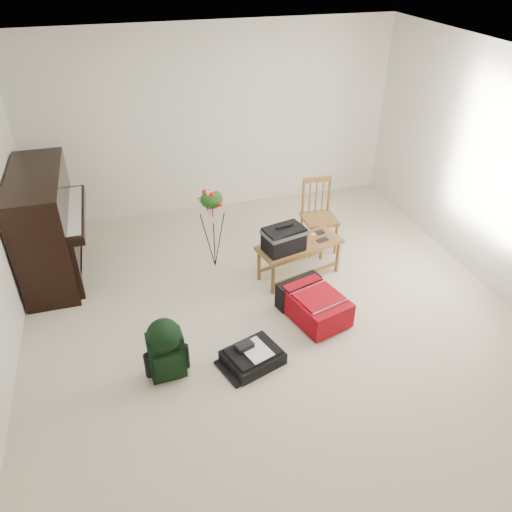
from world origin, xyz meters
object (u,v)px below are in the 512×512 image
object	(u,v)px
black_duffel	(253,356)
piano	(48,228)
green_backpack	(165,347)
bench	(287,239)
red_suitcase	(312,302)
flower_stand	(213,229)
dining_chair	(319,216)

from	to	relation	value
black_duffel	piano	bearing A→B (deg)	112.37
piano	green_backpack	bearing A→B (deg)	-62.83
bench	green_backpack	size ratio (longest dim) A/B	1.68
red_suitcase	flower_stand	size ratio (longest dim) A/B	0.80
bench	dining_chair	distance (m)	0.82
green_backpack	flower_stand	world-z (taller)	flower_stand
bench	dining_chair	world-z (taller)	dining_chair
bench	piano	bearing A→B (deg)	147.51
dining_chair	black_duffel	world-z (taller)	dining_chair
piano	dining_chair	xyz separation A→B (m)	(3.15, -0.34, -0.16)
black_duffel	red_suitcase	bearing A→B (deg)	13.79
bench	red_suitcase	size ratio (longest dim) A/B	1.25
black_duffel	green_backpack	world-z (taller)	green_backpack
bench	red_suitcase	bearing A→B (deg)	-99.19
dining_chair	flower_stand	world-z (taller)	flower_stand
green_backpack	flower_stand	size ratio (longest dim) A/B	0.60
bench	flower_stand	bearing A→B (deg)	133.11
red_suitcase	green_backpack	xyz separation A→B (m)	(-1.57, -0.44, 0.18)
piano	red_suitcase	distance (m)	3.06
bench	red_suitcase	world-z (taller)	bench
piano	flower_stand	world-z (taller)	piano
green_backpack	flower_stand	distance (m)	1.80
bench	black_duffel	distance (m)	1.47
piano	red_suitcase	world-z (taller)	piano
red_suitcase	flower_stand	world-z (taller)	flower_stand
black_duffel	dining_chair	bearing A→B (deg)	33.54
red_suitcase	green_backpack	bearing A→B (deg)	179.67
piano	green_backpack	world-z (taller)	piano
piano	black_duffel	xyz separation A→B (m)	(1.81, -2.07, -0.52)
green_backpack	red_suitcase	bearing A→B (deg)	11.98
black_duffel	flower_stand	world-z (taller)	flower_stand
red_suitcase	flower_stand	bearing A→B (deg)	107.84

